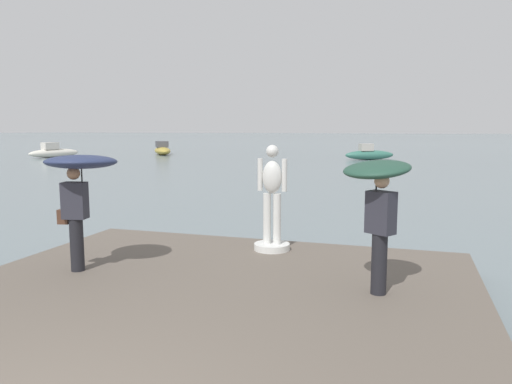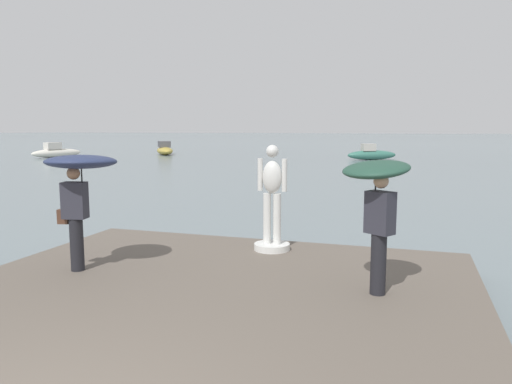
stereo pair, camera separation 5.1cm
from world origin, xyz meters
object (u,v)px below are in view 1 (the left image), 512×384
boat_mid (162,150)px  boat_far (54,152)px  boat_near (369,154)px  onlooker_left (79,177)px  statue_white_figure (272,207)px  onlooker_right (378,192)px

boat_mid → boat_far: size_ratio=0.96×
boat_near → boat_mid: 20.93m
boat_near → onlooker_left: bearing=-92.9°
onlooker_left → boat_far: 40.80m
boat_mid → onlooker_left: bearing=-63.7°
statue_white_figure → onlooker_left: 3.54m
onlooker_left → boat_near: size_ratio=0.45×
onlooker_right → boat_near: bearing=94.5°
statue_white_figure → boat_mid: bearing=120.8°
statue_white_figure → boat_far: size_ratio=0.41×
statue_white_figure → boat_near: size_ratio=0.47×
boat_far → onlooker_right: bearing=-44.8°
statue_white_figure → onlooker_right: (2.08, -1.94, 0.61)m
onlooker_left → boat_near: (1.87, 36.54, -1.47)m
statue_white_figure → onlooker_right: bearing=-43.0°
statue_white_figure → boat_mid: 42.15m
onlooker_right → boat_far: onlooker_right is taller
boat_near → onlooker_right: bearing=-85.5°
boat_mid → statue_white_figure: bearing=-59.2°
statue_white_figure → boat_far: statue_white_figure is taller
statue_white_figure → boat_far: bearing=135.1°
boat_mid → boat_far: 10.36m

